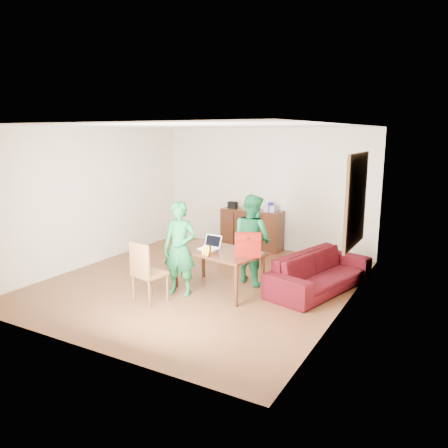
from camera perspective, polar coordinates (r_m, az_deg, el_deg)
The scene contains 10 objects.
room at distance 7.58m, azimuth -2.58°, elevation 2.09°, with size 5.20×5.70×2.90m.
table at distance 7.21m, azimuth -0.78°, elevation -4.07°, with size 1.63×1.13×0.70m.
chair at distance 6.93m, azimuth -9.72°, elevation -7.77°, with size 0.52×0.50×0.97m.
person_near at distance 7.05m, azimuth -5.80°, elevation -3.21°, with size 0.56×0.37×1.53m, color #145B27.
person_far at distance 7.61m, azimuth 3.71°, elevation -1.94°, with size 0.76×0.59×1.56m, color #156131.
laptop at distance 7.22m, azimuth -2.05°, elevation -2.99°, with size 0.33×0.24×0.22m.
bananas at distance 6.84m, azimuth -2.40°, elevation -3.94°, with size 0.18×0.11×0.07m, color gold, non-canonical shape.
bottle at distance 6.86m, azimuth -1.91°, elevation -3.43°, with size 0.06×0.06×0.17m, color #573414.
red_bag at distance 6.82m, azimuth 3.16°, elevation -2.97°, with size 0.40×0.23×0.30m, color maroon.
sofa at distance 7.51m, azimuth 12.44°, elevation -6.13°, with size 2.11×0.82×0.62m, color #360710.
Camera 1 is at (3.94, -6.22, 2.58)m, focal length 35.00 mm.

